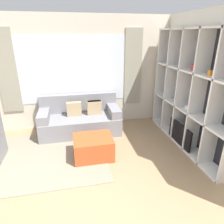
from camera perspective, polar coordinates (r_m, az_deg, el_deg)
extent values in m
cube|color=beige|center=(5.07, -10.81, 10.76)|extent=(6.02, 0.07, 2.70)
cube|color=white|center=(5.02, -10.87, 11.80)|extent=(2.65, 0.01, 1.60)
cube|color=#9E9984|center=(5.19, -27.83, 10.06)|extent=(0.44, 0.03, 1.90)
cube|color=#9E9984|center=(5.25, 6.02, 12.47)|extent=(0.44, 0.03, 1.90)
cube|color=beige|center=(4.31, 24.92, 7.28)|extent=(0.07, 4.43, 2.70)
cube|color=gray|center=(4.23, -18.88, -12.07)|extent=(2.40, 1.97, 0.01)
cube|color=#232328|center=(4.41, 23.24, 5.64)|extent=(0.02, 2.59, 2.37)
cube|color=white|center=(3.73, 27.80, 2.20)|extent=(0.34, 0.04, 2.37)
cube|color=white|center=(4.11, 23.38, 4.58)|extent=(0.34, 0.04, 2.37)
cube|color=white|center=(4.53, 19.72, 6.51)|extent=(0.34, 0.04, 2.37)
cube|color=white|center=(4.96, 16.67, 8.08)|extent=(0.34, 0.04, 2.37)
cube|color=white|center=(5.41, 14.10, 9.39)|extent=(0.34, 0.04, 2.37)
cube|color=white|center=(4.75, 19.56, -8.09)|extent=(0.34, 2.59, 0.04)
cube|color=white|center=(4.43, 20.78, 0.68)|extent=(0.34, 2.59, 0.04)
cube|color=white|center=(4.24, 22.19, 10.73)|extent=(0.34, 2.59, 0.04)
cube|color=white|center=(4.19, 23.75, 21.13)|extent=(0.34, 2.59, 0.04)
cube|color=black|center=(4.54, 18.78, -5.92)|extent=(0.04, 0.83, 0.45)
cube|color=black|center=(4.64, 18.69, -8.18)|extent=(0.10, 0.24, 0.03)
cube|color=orange|center=(3.80, 26.41, 9.98)|extent=(0.08, 0.08, 0.09)
cube|color=white|center=(4.39, 20.81, 1.26)|extent=(0.07, 0.07, 0.08)
cube|color=red|center=(4.19, 22.41, 11.60)|extent=(0.08, 0.08, 0.11)
cube|color=gray|center=(4.91, -8.97, -3.50)|extent=(1.87, 0.88, 0.42)
cube|color=gray|center=(5.07, -9.51, 2.64)|extent=(1.87, 0.18, 0.46)
cube|color=gray|center=(4.83, -18.90, -0.89)|extent=(0.24, 0.82, 0.20)
cube|color=gray|center=(4.89, 0.41, 0.59)|extent=(0.24, 0.82, 0.20)
cube|color=tan|center=(4.82, -10.77, 0.83)|extent=(0.34, 0.12, 0.34)
cube|color=tan|center=(4.85, -4.99, 1.26)|extent=(0.34, 0.13, 0.34)
cube|color=tan|center=(4.85, -5.14, 1.25)|extent=(0.34, 0.13, 0.34)
cube|color=#B74C23|center=(3.95, -5.40, -9.94)|extent=(0.74, 0.61, 0.41)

